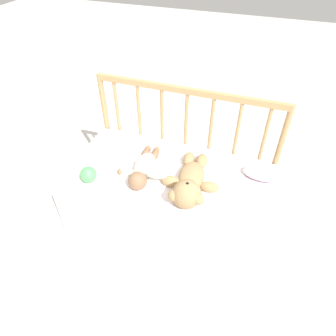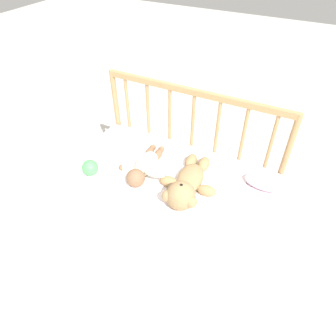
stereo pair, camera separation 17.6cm
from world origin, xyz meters
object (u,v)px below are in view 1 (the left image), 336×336
toy_ball (88,175)px  teddy_bear (190,183)px  small_pillow (263,174)px  baby (143,168)px

toy_ball → teddy_bear: bearing=11.7°
small_pillow → toy_ball: size_ratio=2.45×
teddy_bear → toy_ball: (-0.58, -0.12, -0.01)m
baby → toy_ball: size_ratio=4.29×
baby → toy_ball: bearing=-149.2°
small_pillow → baby: bearing=-163.1°
teddy_bear → small_pillow: size_ratio=2.05×
teddy_bear → baby: (-0.30, 0.04, -0.02)m
teddy_bear → small_pillow: bearing=33.6°
teddy_bear → baby: size_ratio=1.17×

